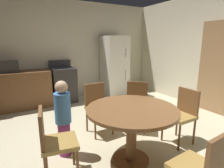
{
  "coord_description": "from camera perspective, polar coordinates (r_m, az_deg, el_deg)",
  "views": [
    {
      "loc": [
        -1.34,
        -2.13,
        1.59
      ],
      "look_at": [
        0.19,
        0.65,
        0.86
      ],
      "focal_mm": 29.45,
      "sensor_mm": 36.0,
      "label": 1
    }
  ],
  "objects": [
    {
      "name": "microwave",
      "position": [
        4.87,
        -29.58,
        4.67
      ],
      "size": [
        0.44,
        0.32,
        0.26
      ],
      "primitive_type": "cube",
      "color": "#2D2B28",
      "rests_on": "kitchen_counter"
    },
    {
      "name": "wall_back",
      "position": [
        5.41,
        -14.75,
        10.0
      ],
      "size": [
        5.7,
        0.12,
        2.7
      ],
      "primitive_type": "cube",
      "color": "beige",
      "rests_on": "ground"
    },
    {
      "name": "person_child",
      "position": [
        2.66,
        -14.92,
        -9.85
      ],
      "size": [
        0.31,
        0.31,
        1.09
      ],
      "rotation": [
        0.0,
        0.0,
        5.64
      ],
      "color": "#8C337A",
      "rests_on": "ground"
    },
    {
      "name": "chair_northeast",
      "position": [
        3.41,
        7.59,
        -5.79
      ],
      "size": [
        0.56,
        0.56,
        0.87
      ],
      "rotation": [
        0.0,
        0.0,
        4.02
      ],
      "color": "brown",
      "rests_on": "ground"
    },
    {
      "name": "chair_west",
      "position": [
        2.29,
        -17.73,
        -16.12
      ],
      "size": [
        0.46,
        0.46,
        0.87
      ],
      "rotation": [
        0.0,
        0.0,
        6.12
      ],
      "color": "brown",
      "rests_on": "ground"
    },
    {
      "name": "chair_north",
      "position": [
        3.27,
        -4.48,
        -6.53
      ],
      "size": [
        0.42,
        0.42,
        0.87
      ],
      "rotation": [
        0.0,
        0.0,
        4.76
      ],
      "color": "brown",
      "rests_on": "ground"
    },
    {
      "name": "chair_south",
      "position": [
        1.96,
        26.51,
        -22.33
      ],
      "size": [
        0.43,
        0.43,
        0.87
      ],
      "rotation": [
        0.0,
        0.0,
        7.94
      ],
      "color": "brown",
      "rests_on": "ground"
    },
    {
      "name": "wall_right",
      "position": [
        4.76,
        30.71,
        8.28
      ],
      "size": [
        0.12,
        5.61,
        2.7
      ],
      "primitive_type": "cube",
      "color": "beige",
      "rests_on": "ground"
    },
    {
      "name": "kitchen_counter",
      "position": [
        4.97,
        -30.24,
        -2.09
      ],
      "size": [
        2.04,
        0.6,
        0.9
      ],
      "primitive_type": "cube",
      "color": "brown",
      "rests_on": "ground"
    },
    {
      "name": "oven_range",
      "position": [
        5.11,
        -14.81,
        -0.18
      ],
      "size": [
        0.6,
        0.6,
        1.1
      ],
      "color": "#2D2B28",
      "rests_on": "ground"
    },
    {
      "name": "door_panelled",
      "position": [
        4.7,
        29.78,
        4.28
      ],
      "size": [
        0.05,
        0.84,
        2.04
      ],
      "primitive_type": "cube",
      "color": "#9E754C",
      "rests_on": "ground"
    },
    {
      "name": "dining_table",
      "position": [
        2.45,
        6.16,
        -10.87
      ],
      "size": [
        1.19,
        1.19,
        0.76
      ],
      "color": "brown",
      "rests_on": "ground"
    },
    {
      "name": "refrigerator",
      "position": [
        5.56,
        0.84,
        5.62
      ],
      "size": [
        0.68,
        0.68,
        1.76
      ],
      "color": "silver",
      "rests_on": "ground"
    },
    {
      "name": "chair_east",
      "position": [
        3.14,
        20.98,
        -8.25
      ],
      "size": [
        0.41,
        0.41,
        0.87
      ],
      "rotation": [
        0.0,
        0.0,
        3.16
      ],
      "color": "brown",
      "rests_on": "ground"
    },
    {
      "name": "ground_plane",
      "position": [
        2.97,
        2.97,
        -19.41
      ],
      "size": [
        14.0,
        14.0,
        0.0
      ],
      "primitive_type": "plane",
      "color": "beige"
    }
  ]
}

